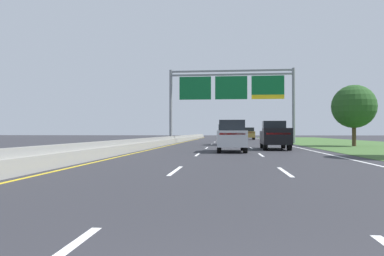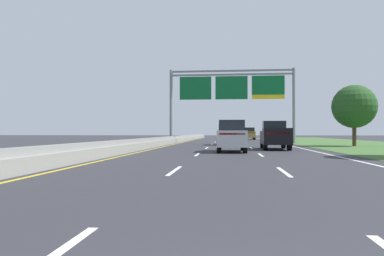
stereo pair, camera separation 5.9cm
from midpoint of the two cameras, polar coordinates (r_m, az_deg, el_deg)
ground_plane at (r=36.90m, az=5.87°, el=-2.70°), size 220.00×220.00×0.00m
lane_striping at (r=36.45m, az=5.87°, el=-2.72°), size 11.96×106.00×0.01m
grass_verge_right at (r=39.45m, az=26.60°, el=-2.49°), size 14.00×110.00×0.02m
median_barrier_concrete at (r=37.48m, az=-4.28°, el=-2.13°), size 0.60×110.00×0.85m
overhead_sign_gantry at (r=43.99m, az=6.26°, el=5.88°), size 15.06×0.42×8.94m
pickup_truck_black at (r=28.72m, az=12.94°, el=-1.14°), size 2.16×5.46×2.20m
car_navy_centre_lane_sedan at (r=60.37m, az=5.74°, el=-1.12°), size 1.87×4.42×1.57m
car_gold_right_lane_suv at (r=64.27m, az=9.02°, el=-0.84°), size 1.91×4.70×2.11m
car_silver_centre_lane_suv at (r=24.62m, az=6.29°, el=-1.18°), size 1.96×4.73×2.11m
car_white_centre_lane_suv at (r=37.75m, az=5.58°, el=-0.99°), size 1.91×4.70×2.11m
roadside_tree_mid at (r=37.10m, az=24.19°, el=3.10°), size 4.04×4.04×5.74m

